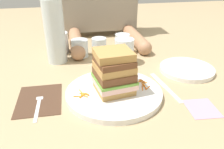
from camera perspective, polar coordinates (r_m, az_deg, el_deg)
name	(u,v)px	position (r m, az deg, el deg)	size (l,w,h in m)	color
ground_plane	(115,94)	(0.72, 0.82, -4.88)	(3.00, 3.00, 0.00)	tan
main_plate	(114,93)	(0.71, 0.47, -4.57)	(0.30, 0.30, 0.02)	white
sandwich	(114,72)	(0.68, 0.47, 0.62)	(0.13, 0.13, 0.13)	tan
carrot_shred_0	(77,96)	(0.68, -8.68, -5.41)	(0.00, 0.00, 0.02)	orange
carrot_shred_1	(82,96)	(0.68, -7.55, -5.39)	(0.00, 0.00, 0.02)	orange
carrot_shred_2	(83,95)	(0.69, -7.20, -5.12)	(0.00, 0.00, 0.03)	orange
carrot_shred_3	(84,94)	(0.69, -7.03, -4.76)	(0.00, 0.00, 0.03)	orange
carrot_shred_4	(84,96)	(0.68, -6.90, -5.24)	(0.00, 0.00, 0.02)	orange
carrot_shred_5	(86,94)	(0.69, -6.42, -4.89)	(0.00, 0.00, 0.02)	orange
carrot_shred_6	(81,96)	(0.69, -7.66, -5.21)	(0.00, 0.00, 0.02)	orange
carrot_shred_7	(81,93)	(0.70, -7.60, -4.46)	(0.00, 0.00, 0.03)	orange
carrot_shred_8	(142,88)	(0.72, 7.58, -3.30)	(0.00, 0.00, 0.03)	orange
carrot_shred_9	(138,82)	(0.76, 6.55, -1.85)	(0.00, 0.00, 0.03)	orange
carrot_shred_10	(143,81)	(0.76, 7.82, -1.64)	(0.00, 0.00, 0.03)	orange
carrot_shred_11	(148,88)	(0.73, 8.85, -3.28)	(0.00, 0.00, 0.03)	orange
carrot_shred_12	(143,84)	(0.74, 7.81, -2.45)	(0.00, 0.00, 0.02)	orange
carrot_shred_13	(143,82)	(0.76, 7.60, -1.92)	(0.00, 0.00, 0.02)	orange
carrot_shred_14	(145,87)	(0.73, 8.12, -3.02)	(0.00, 0.00, 0.03)	orange
napkin_dark	(39,99)	(0.73, -17.62, -5.94)	(0.13, 0.17, 0.00)	#4C3323
fork	(38,103)	(0.71, -17.85, -6.71)	(0.02, 0.17, 0.00)	silver
knife	(166,87)	(0.78, 13.33, -3.15)	(0.04, 0.20, 0.00)	silver
juice_glass	(124,52)	(0.92, 3.05, 5.52)	(0.08, 0.08, 0.10)	white
water_bottle	(54,28)	(0.93, -14.19, 11.20)	(0.08, 0.08, 0.31)	silver
empty_tumbler_0	(100,46)	(1.01, -2.93, 7.05)	(0.06, 0.06, 0.07)	silver
empty_tumbler_1	(122,44)	(1.02, 2.60, 7.68)	(0.06, 0.06, 0.09)	silver
empty_tumbler_2	(80,48)	(0.99, -8.01, 6.51)	(0.07, 0.07, 0.07)	silver
empty_tumbler_3	(60,43)	(1.05, -12.80, 7.69)	(0.07, 0.07, 0.09)	silver
side_plate	(187,69)	(0.91, 18.09, 1.28)	(0.20, 0.20, 0.02)	white
napkin_pink	(202,108)	(0.70, 21.47, -7.82)	(0.08, 0.09, 0.00)	pink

